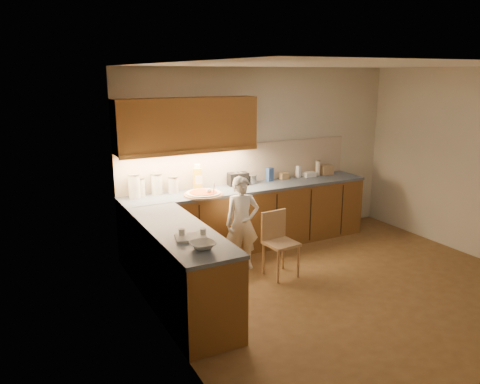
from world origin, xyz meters
The scene contains 24 objects.
room centered at (0.00, 0.00, 1.68)m, with size 4.54×4.50×2.62m.
l_counter centered at (-0.92, 1.25, 0.46)m, with size 3.77×2.62×0.92m.
backsplash centered at (-0.38, 1.99, 1.21)m, with size 3.75×0.02×0.58m, color beige.
upper_cabinets centered at (-1.27, 1.82, 1.85)m, with size 1.95×0.36×0.73m.
pizza_on_board centered at (-1.17, 1.54, 0.94)m, with size 0.53×0.53×0.21m.
child centered at (-0.84, 1.06, 0.62)m, with size 0.45×0.30×1.23m, color white.
wooden_chair centered at (-0.53, 0.67, 0.48)m, with size 0.40×0.40×0.82m.
mixing_bowl centered at (-1.95, -0.24, 0.95)m, with size 0.24×0.24×0.06m, color white.
canister_a centered at (-2.03, 1.84, 1.08)m, with size 0.16×0.16×0.33m.
canister_b centered at (-1.94, 1.90, 1.05)m, with size 0.15×0.15×0.26m.
canister_c centered at (-1.71, 1.88, 1.07)m, with size 0.16×0.16×0.29m.
canister_d centered at (-1.49, 1.84, 1.04)m, with size 0.15×0.15×0.24m.
oil_jug centered at (-1.13, 1.85, 1.09)m, with size 0.14×0.12×0.37m.
toaster centered at (-0.49, 1.85, 1.01)m, with size 0.30×0.19×0.19m.
steel_pot centered at (-0.26, 1.87, 0.98)m, with size 0.17×0.17×0.13m.
blue_box centered at (0.07, 1.88, 1.02)m, with size 0.10×0.07×0.20m, color #34559C.
card_box_a centered at (0.32, 1.87, 0.97)m, with size 0.14×0.10×0.10m, color tan.
white_bottle centered at (0.58, 1.87, 1.01)m, with size 0.06×0.06×0.19m, color white.
flat_pack centered at (0.78, 1.84, 0.96)m, with size 0.18×0.13×0.07m, color white.
tall_jar centered at (0.93, 1.84, 1.04)m, with size 0.08×0.08×0.24m.
card_box_b centered at (1.11, 1.85, 1.00)m, with size 0.20×0.15×0.15m, color tan.
dough_cloth centered at (-1.95, 0.05, 0.93)m, with size 0.31×0.24×0.02m, color silver.
spice_jar_a centered at (-2.02, 0.12, 0.96)m, with size 0.07×0.07×0.09m, color silver.
spice_jar_b centered at (-1.82, 0.05, 0.96)m, with size 0.06×0.06×0.08m, color silver.
Camera 1 is at (-3.55, -4.06, 2.52)m, focal length 35.00 mm.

